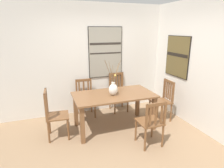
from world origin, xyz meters
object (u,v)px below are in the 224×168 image
(chair_1, at_px, (151,122))
(chair_0, at_px, (85,97))
(chair_2, at_px, (118,91))
(painting_on_back_wall, at_px, (106,52))
(chair_3, at_px, (163,99))
(dining_table, at_px, (114,99))
(centerpiece_vase, at_px, (113,89))
(chair_4, at_px, (54,114))
(painting_on_side_wall, at_px, (177,57))

(chair_1, bearing_deg, chair_0, 116.48)
(chair_2, xyz_separation_m, painting_on_back_wall, (-0.27, 0.18, 1.01))
(chair_0, relative_size, painting_on_back_wall, 0.72)
(chair_3, bearing_deg, painting_on_back_wall, 134.73)
(dining_table, relative_size, painting_on_back_wall, 1.34)
(chair_3, bearing_deg, chair_1, -134.40)
(centerpiece_vase, bearing_deg, chair_2, 62.97)
(dining_table, distance_m, chair_0, 0.95)
(chair_2, bearing_deg, chair_4, -152.75)
(painting_on_side_wall, bearing_deg, chair_2, 150.92)
(chair_1, bearing_deg, centerpiece_vase, 118.01)
(chair_0, height_order, chair_2, chair_2)
(chair_3, bearing_deg, chair_0, 153.55)
(chair_2, height_order, painting_on_back_wall, painting_on_back_wall)
(painting_on_side_wall, bearing_deg, centerpiece_vase, -172.05)
(chair_2, bearing_deg, dining_table, -116.63)
(chair_0, xyz_separation_m, chair_4, (-0.78, -0.80, 0.02))
(centerpiece_vase, bearing_deg, chair_3, 1.90)
(dining_table, height_order, chair_4, chair_4)
(dining_table, xyz_separation_m, chair_3, (1.23, -0.02, -0.15))
(chair_4, bearing_deg, chair_2, 27.25)
(chair_0, bearing_deg, chair_4, -134.24)
(chair_1, xyz_separation_m, chair_4, (-1.62, 0.88, 0.03))
(centerpiece_vase, xyz_separation_m, chair_3, (1.26, 0.04, -0.41))
(chair_2, distance_m, chair_3, 1.19)
(chair_1, bearing_deg, chair_3, 45.60)
(chair_1, bearing_deg, chair_2, 88.58)
(chair_4, bearing_deg, dining_table, -0.67)
(chair_1, bearing_deg, painting_on_side_wall, 39.27)
(chair_2, relative_size, painting_on_back_wall, 0.79)
(chair_4, relative_size, painting_on_back_wall, 0.78)
(dining_table, xyz_separation_m, chair_1, (0.39, -0.87, -0.18))
(dining_table, xyz_separation_m, chair_0, (-0.45, 0.82, -0.18))
(chair_0, bearing_deg, chair_2, 3.53)
(chair_0, bearing_deg, dining_table, -61.37)
(chair_1, relative_size, painting_on_side_wall, 0.93)
(dining_table, bearing_deg, centerpiece_vase, -122.71)
(centerpiece_vase, bearing_deg, dining_table, 57.29)
(painting_on_side_wall, bearing_deg, chair_1, -140.73)
(dining_table, height_order, painting_on_back_wall, painting_on_back_wall)
(dining_table, xyz_separation_m, painting_on_side_wall, (1.68, 0.18, 0.80))
(painting_on_side_wall, bearing_deg, chair_3, -156.27)
(chair_0, distance_m, painting_on_back_wall, 1.23)
(chair_2, height_order, painting_on_side_wall, painting_on_side_wall)
(chair_0, bearing_deg, chair_1, -63.52)
(chair_3, bearing_deg, painting_on_side_wall, 23.73)
(centerpiece_vase, height_order, chair_2, centerpiece_vase)
(chair_0, xyz_separation_m, chair_3, (1.67, -0.83, 0.02))
(dining_table, height_order, chair_0, chair_0)
(painting_on_side_wall, bearing_deg, chair_4, -176.71)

